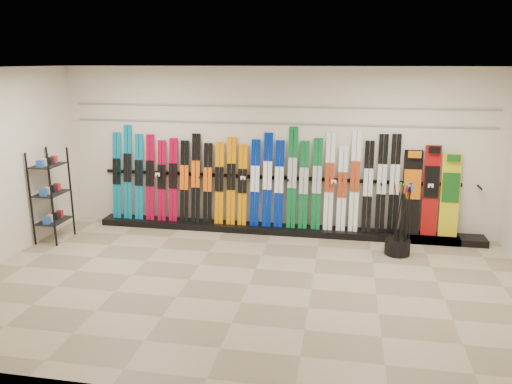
# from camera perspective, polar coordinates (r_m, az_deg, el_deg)

# --- Properties ---
(floor) EXTENTS (8.00, 8.00, 0.00)m
(floor) POSITION_cam_1_polar(r_m,az_deg,el_deg) (7.24, -0.82, -10.49)
(floor) COLOR gray
(floor) RESTS_ON ground
(back_wall) EXTENTS (8.00, 0.00, 8.00)m
(back_wall) POSITION_cam_1_polar(r_m,az_deg,el_deg) (9.15, 2.13, 4.76)
(back_wall) COLOR beige
(back_wall) RESTS_ON floor
(ceiling) EXTENTS (8.00, 8.00, 0.00)m
(ceiling) POSITION_cam_1_polar(r_m,az_deg,el_deg) (6.55, -0.92, 14.00)
(ceiling) COLOR silver
(ceiling) RESTS_ON back_wall
(ski_rack_base) EXTENTS (8.00, 0.40, 0.12)m
(ski_rack_base) POSITION_cam_1_polar(r_m,az_deg,el_deg) (9.27, 3.24, -4.32)
(ski_rack_base) COLOR black
(ski_rack_base) RESTS_ON floor
(skis) EXTENTS (5.37, 0.28, 1.83)m
(skis) POSITION_cam_1_polar(r_m,az_deg,el_deg) (9.19, -0.64, 1.23)
(skis) COLOR #066E8E
(skis) RESTS_ON ski_rack_base
(snowboards) EXTENTS (0.96, 0.24, 1.57)m
(snowboards) POSITION_cam_1_polar(r_m,az_deg,el_deg) (9.18, 19.31, -0.10)
(snowboards) COLOR black
(snowboards) RESTS_ON ski_rack_base
(accessory_rack) EXTENTS (0.40, 0.60, 1.62)m
(accessory_rack) POSITION_cam_1_polar(r_m,az_deg,el_deg) (9.41, -22.36, -0.39)
(accessory_rack) COLOR black
(accessory_rack) RESTS_ON floor
(pole_bin) EXTENTS (0.41, 0.41, 0.25)m
(pole_bin) POSITION_cam_1_polar(r_m,az_deg,el_deg) (8.57, 15.85, -6.06)
(pole_bin) COLOR black
(pole_bin) RESTS_ON floor
(ski_poles) EXTENTS (0.31, 0.36, 1.18)m
(ski_poles) POSITION_cam_1_polar(r_m,az_deg,el_deg) (8.38, 16.45, -3.05)
(ski_poles) COLOR black
(ski_poles) RESTS_ON pole_bin
(slatwall_rail_0) EXTENTS (7.60, 0.02, 0.03)m
(slatwall_rail_0) POSITION_cam_1_polar(r_m,az_deg,el_deg) (9.06, 2.15, 7.86)
(slatwall_rail_0) COLOR gray
(slatwall_rail_0) RESTS_ON back_wall
(slatwall_rail_1) EXTENTS (7.60, 0.02, 0.03)m
(slatwall_rail_1) POSITION_cam_1_polar(r_m,az_deg,el_deg) (9.03, 2.16, 9.75)
(slatwall_rail_1) COLOR gray
(slatwall_rail_1) RESTS_ON back_wall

